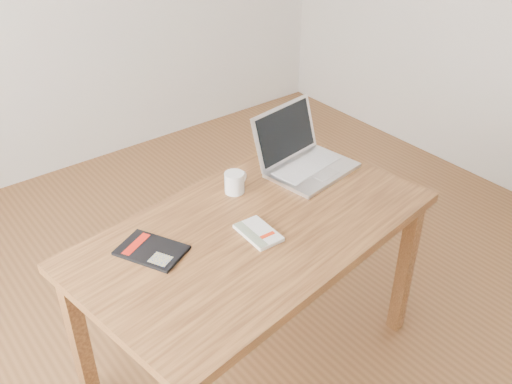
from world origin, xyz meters
TOP-DOWN VIEW (x-y plane):
  - room at (-0.07, 0.00)m, footprint 4.04×4.04m
  - desk at (-0.18, -0.17)m, footprint 1.45×0.96m
  - white_guidebook at (-0.21, -0.22)m, footprint 0.12×0.18m
  - black_guidebook at (-0.57, -0.06)m, footprint 0.24×0.28m
  - laptop at (0.25, 0.05)m, footprint 0.41×0.38m
  - coffee_mug at (-0.10, 0.07)m, footprint 0.12×0.08m

SIDE VIEW (x-z plane):
  - desk at x=-0.18m, z-range 0.29..1.04m
  - black_guidebook at x=-0.57m, z-range 0.75..0.76m
  - white_guidebook at x=-0.21m, z-range 0.75..0.76m
  - coffee_mug at x=-0.10m, z-range 0.75..0.84m
  - laptop at x=0.25m, z-range 0.68..0.93m
  - room at x=-0.07m, z-range 0.01..2.71m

